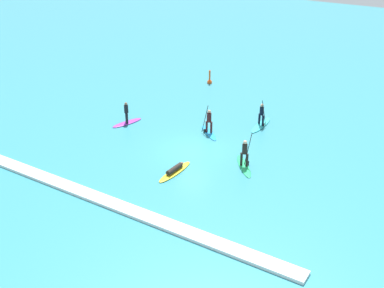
{
  "coord_description": "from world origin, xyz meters",
  "views": [
    {
      "loc": [
        15.8,
        -25.12,
        15.15
      ],
      "look_at": [
        0.0,
        0.0,
        0.5
      ],
      "focal_mm": 45.53,
      "sensor_mm": 36.0,
      "label": 1
    }
  ],
  "objects_px": {
    "surfer_on_green_board": "(244,159)",
    "surfer_on_blue_board": "(209,126)",
    "surfer_on_purple_board": "(127,118)",
    "marker_buoy": "(210,81)",
    "surfer_on_yellow_board": "(175,170)",
    "surfer_on_teal_board": "(261,121)"
  },
  "relations": [
    {
      "from": "marker_buoy",
      "to": "surfer_on_blue_board",
      "type": "bearing_deg",
      "value": -59.99
    },
    {
      "from": "surfer_on_purple_board",
      "to": "marker_buoy",
      "type": "distance_m",
      "value": 11.44
    },
    {
      "from": "surfer_on_yellow_board",
      "to": "surfer_on_purple_board",
      "type": "relative_size",
      "value": 1.18
    },
    {
      "from": "surfer_on_yellow_board",
      "to": "surfer_on_teal_board",
      "type": "height_order",
      "value": "surfer_on_teal_board"
    },
    {
      "from": "surfer_on_purple_board",
      "to": "surfer_on_green_board",
      "type": "distance_m",
      "value": 10.82
    },
    {
      "from": "surfer_on_purple_board",
      "to": "surfer_on_blue_board",
      "type": "distance_m",
      "value": 6.5
    },
    {
      "from": "surfer_on_teal_board",
      "to": "surfer_on_green_board",
      "type": "xyz_separation_m",
      "value": [
        1.8,
        -6.44,
        0.18
      ]
    },
    {
      "from": "surfer_on_purple_board",
      "to": "surfer_on_green_board",
      "type": "height_order",
      "value": "surfer_on_green_board"
    },
    {
      "from": "surfer_on_green_board",
      "to": "surfer_on_blue_board",
      "type": "xyz_separation_m",
      "value": [
        -4.49,
        3.18,
        0.0
      ]
    },
    {
      "from": "marker_buoy",
      "to": "surfer_on_green_board",
      "type": "bearing_deg",
      "value": -51.87
    },
    {
      "from": "surfer_on_teal_board",
      "to": "surfer_on_blue_board",
      "type": "height_order",
      "value": "surfer_on_blue_board"
    },
    {
      "from": "surfer_on_blue_board",
      "to": "marker_buoy",
      "type": "bearing_deg",
      "value": -19.19
    },
    {
      "from": "surfer_on_purple_board",
      "to": "surfer_on_teal_board",
      "type": "relative_size",
      "value": 0.84
    },
    {
      "from": "surfer_on_yellow_board",
      "to": "surfer_on_blue_board",
      "type": "distance_m",
      "value": 6.31
    },
    {
      "from": "surfer_on_blue_board",
      "to": "surfer_on_green_board",
      "type": "bearing_deg",
      "value": -174.49
    },
    {
      "from": "surfer_on_yellow_board",
      "to": "surfer_on_purple_board",
      "type": "distance_m",
      "value": 8.62
    },
    {
      "from": "surfer_on_teal_board",
      "to": "surfer_on_blue_board",
      "type": "bearing_deg",
      "value": -41.46
    },
    {
      "from": "surfer_on_green_board",
      "to": "surfer_on_blue_board",
      "type": "relative_size",
      "value": 1.1
    },
    {
      "from": "surfer_on_yellow_board",
      "to": "surfer_on_teal_board",
      "type": "distance_m",
      "value": 9.58
    },
    {
      "from": "surfer_on_yellow_board",
      "to": "marker_buoy",
      "type": "xyz_separation_m",
      "value": [
        -6.72,
        15.82,
        0.1
      ]
    },
    {
      "from": "surfer_on_teal_board",
      "to": "surfer_on_green_board",
      "type": "height_order",
      "value": "surfer_on_green_board"
    },
    {
      "from": "surfer_on_purple_board",
      "to": "surfer_on_teal_board",
      "type": "height_order",
      "value": "surfer_on_teal_board"
    }
  ]
}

